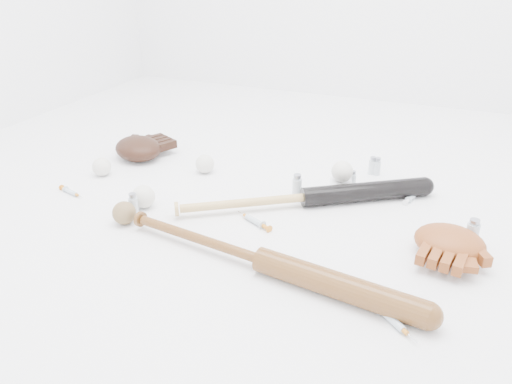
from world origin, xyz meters
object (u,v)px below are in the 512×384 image
at_px(bat_dark, 305,197).
at_px(bat_wood, 262,260).
at_px(glove_dark, 138,148).
at_px(pedestal, 341,187).

bearing_deg(bat_dark, bat_wood, -123.13).
height_order(bat_dark, bat_wood, same).
xyz_separation_m(bat_wood, glove_dark, (-0.77, 0.55, 0.01)).
relative_size(bat_dark, glove_dark, 3.65).
distance_m(bat_dark, glove_dark, 0.78).
height_order(bat_dark, glove_dark, glove_dark).
distance_m(glove_dark, pedestal, 0.86).
bearing_deg(bat_dark, glove_dark, 135.54).
xyz_separation_m(bat_dark, pedestal, (0.09, 0.16, -0.01)).
xyz_separation_m(bat_dark, bat_wood, (0.00, -0.40, 0.00)).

